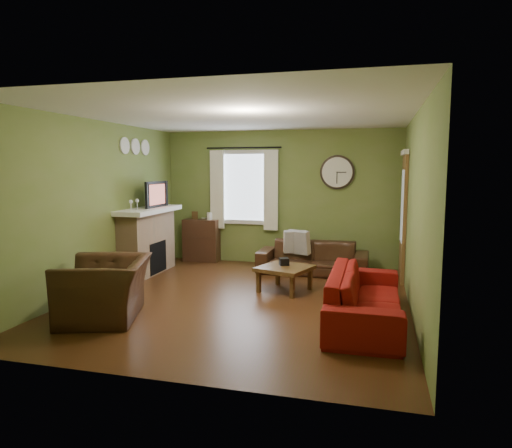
% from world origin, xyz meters
% --- Properties ---
extents(floor, '(4.60, 5.20, 0.00)m').
position_xyz_m(floor, '(0.00, 0.00, 0.00)').
color(floor, '#442511').
rests_on(floor, ground).
extents(ceiling, '(4.60, 5.20, 0.00)m').
position_xyz_m(ceiling, '(0.00, 0.00, 2.60)').
color(ceiling, white).
rests_on(ceiling, ground).
extents(wall_left, '(0.00, 5.20, 2.60)m').
position_xyz_m(wall_left, '(-2.30, 0.00, 1.30)').
color(wall_left, olive).
rests_on(wall_left, ground).
extents(wall_right, '(0.00, 5.20, 2.60)m').
position_xyz_m(wall_right, '(2.30, 0.00, 1.30)').
color(wall_right, olive).
rests_on(wall_right, ground).
extents(wall_back, '(4.60, 0.00, 2.60)m').
position_xyz_m(wall_back, '(0.00, 2.60, 1.30)').
color(wall_back, olive).
rests_on(wall_back, ground).
extents(wall_front, '(4.60, 0.00, 2.60)m').
position_xyz_m(wall_front, '(0.00, -2.60, 1.30)').
color(wall_front, olive).
rests_on(wall_front, ground).
extents(fireplace, '(0.40, 1.40, 1.10)m').
position_xyz_m(fireplace, '(-2.10, 1.15, 0.55)').
color(fireplace, tan).
rests_on(fireplace, floor).
extents(firebox, '(0.04, 0.60, 0.55)m').
position_xyz_m(firebox, '(-1.91, 1.15, 0.30)').
color(firebox, black).
rests_on(firebox, fireplace).
extents(mantel, '(0.58, 1.60, 0.08)m').
position_xyz_m(mantel, '(-2.07, 1.15, 1.14)').
color(mantel, white).
rests_on(mantel, fireplace).
extents(tv, '(0.08, 0.60, 0.35)m').
position_xyz_m(tv, '(-2.05, 1.30, 1.35)').
color(tv, black).
rests_on(tv, mantel).
extents(tv_screen, '(0.02, 0.62, 0.36)m').
position_xyz_m(tv_screen, '(-1.97, 1.30, 1.41)').
color(tv_screen, '#994C3F').
rests_on(tv_screen, mantel).
extents(medallion_left, '(0.28, 0.28, 0.03)m').
position_xyz_m(medallion_left, '(-2.28, 0.80, 2.25)').
color(medallion_left, white).
rests_on(medallion_left, wall_left).
extents(medallion_mid, '(0.28, 0.28, 0.03)m').
position_xyz_m(medallion_mid, '(-2.28, 1.15, 2.25)').
color(medallion_mid, white).
rests_on(medallion_mid, wall_left).
extents(medallion_right, '(0.28, 0.28, 0.03)m').
position_xyz_m(medallion_right, '(-2.28, 1.50, 2.25)').
color(medallion_right, white).
rests_on(medallion_right, wall_left).
extents(window_pane, '(1.00, 0.02, 1.30)m').
position_xyz_m(window_pane, '(-0.70, 2.58, 1.50)').
color(window_pane, silver).
rests_on(window_pane, wall_back).
extents(curtain_rod, '(0.03, 0.03, 1.50)m').
position_xyz_m(curtain_rod, '(-0.70, 2.48, 2.27)').
color(curtain_rod, black).
rests_on(curtain_rod, wall_back).
extents(curtain_left, '(0.28, 0.04, 1.55)m').
position_xyz_m(curtain_left, '(-1.25, 2.48, 1.45)').
color(curtain_left, white).
rests_on(curtain_left, wall_back).
extents(curtain_right, '(0.28, 0.04, 1.55)m').
position_xyz_m(curtain_right, '(-0.15, 2.48, 1.45)').
color(curtain_right, white).
rests_on(curtain_right, wall_back).
extents(wall_clock, '(0.64, 0.06, 0.64)m').
position_xyz_m(wall_clock, '(1.10, 2.55, 1.80)').
color(wall_clock, white).
rests_on(wall_clock, wall_back).
extents(door, '(0.05, 0.90, 2.10)m').
position_xyz_m(door, '(2.27, 1.85, 1.05)').
color(door, brown).
rests_on(door, floor).
extents(bookshelf, '(0.72, 0.30, 0.85)m').
position_xyz_m(bookshelf, '(-1.58, 2.43, 0.42)').
color(bookshelf, '#3E2417').
rests_on(bookshelf, floor).
extents(book, '(0.23, 0.25, 0.02)m').
position_xyz_m(book, '(-1.66, 2.65, 0.96)').
color(book, '#4E3519').
rests_on(book, bookshelf).
extents(sofa_brown, '(1.94, 0.76, 0.57)m').
position_xyz_m(sofa_brown, '(0.75, 1.91, 0.28)').
color(sofa_brown, '#341D11').
rests_on(sofa_brown, floor).
extents(pillow_left, '(0.44, 0.28, 0.42)m').
position_xyz_m(pillow_left, '(0.49, 1.93, 0.55)').
color(pillow_left, '#9E9B9D').
rests_on(pillow_left, sofa_brown).
extents(pillow_right, '(0.42, 0.24, 0.40)m').
position_xyz_m(pillow_right, '(0.42, 1.97, 0.55)').
color(pillow_right, '#9E9B9D').
rests_on(pillow_right, sofa_brown).
extents(sofa_red, '(0.85, 2.17, 0.63)m').
position_xyz_m(sofa_red, '(1.73, -0.53, 0.32)').
color(sofa_red, maroon).
rests_on(sofa_red, floor).
extents(armchair, '(1.31, 1.41, 0.75)m').
position_xyz_m(armchair, '(-1.43, -1.21, 0.37)').
color(armchair, '#341D11').
rests_on(armchair, floor).
extents(coffee_table, '(0.91, 0.91, 0.38)m').
position_xyz_m(coffee_table, '(0.50, 0.61, 0.19)').
color(coffee_table, '#4E3519').
rests_on(coffee_table, floor).
extents(tissue_box, '(0.19, 0.19, 0.11)m').
position_xyz_m(tissue_box, '(0.47, 0.70, 0.40)').
color(tissue_box, black).
rests_on(tissue_box, coffee_table).
extents(wine_glass_a, '(0.06, 0.06, 0.18)m').
position_xyz_m(wine_glass_a, '(-2.05, 0.54, 1.27)').
color(wine_glass_a, white).
rests_on(wine_glass_a, mantel).
extents(wine_glass_b, '(0.06, 0.06, 0.18)m').
position_xyz_m(wine_glass_b, '(-2.05, 0.75, 1.27)').
color(wine_glass_b, white).
rests_on(wine_glass_b, mantel).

